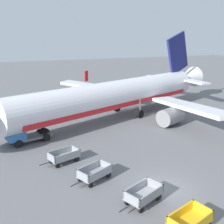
{
  "coord_description": "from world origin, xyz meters",
  "views": [
    {
      "loc": [
        -10.24,
        -13.89,
        10.48
      ],
      "look_at": [
        0.64,
        10.9,
        2.8
      ],
      "focal_mm": 42.73,
      "sensor_mm": 36.0,
      "label": 1
    }
  ],
  "objects_px": {
    "baggage_cart_second_in_row": "(190,221)",
    "baggage_cart_fourth_in_row": "(94,173)",
    "airplane": "(121,95)",
    "baggage_cart_far_end": "(64,156)",
    "baggage_cart_third_in_row": "(143,194)",
    "service_truck_beside_carts": "(20,133)"
  },
  "relations": [
    {
      "from": "airplane",
      "to": "baggage_cart_second_in_row",
      "type": "bearing_deg",
      "value": -105.5
    },
    {
      "from": "baggage_cart_third_in_row",
      "to": "baggage_cart_far_end",
      "type": "bearing_deg",
      "value": 113.21
    },
    {
      "from": "baggage_cart_fourth_in_row",
      "to": "airplane",
      "type": "bearing_deg",
      "value": 57.82
    },
    {
      "from": "baggage_cart_third_in_row",
      "to": "airplane",
      "type": "bearing_deg",
      "value": 68.91
    },
    {
      "from": "baggage_cart_second_in_row",
      "to": "service_truck_beside_carts",
      "type": "relative_size",
      "value": 0.77
    },
    {
      "from": "airplane",
      "to": "baggage_cart_second_in_row",
      "type": "distance_m",
      "value": 22.43
    },
    {
      "from": "airplane",
      "to": "baggage_cart_third_in_row",
      "type": "relative_size",
      "value": 10.23
    },
    {
      "from": "airplane",
      "to": "baggage_cart_third_in_row",
      "type": "bearing_deg",
      "value": -111.09
    },
    {
      "from": "airplane",
      "to": "baggage_cart_third_in_row",
      "type": "xyz_separation_m",
      "value": [
        -7.01,
        -18.18,
        -2.45
      ]
    },
    {
      "from": "airplane",
      "to": "baggage_cart_far_end",
      "type": "relative_size",
      "value": 10.11
    },
    {
      "from": "baggage_cart_second_in_row",
      "to": "baggage_cart_fourth_in_row",
      "type": "distance_m",
      "value": 7.86
    },
    {
      "from": "baggage_cart_far_end",
      "to": "airplane",
      "type": "bearing_deg",
      "value": 45.14
    },
    {
      "from": "baggage_cart_far_end",
      "to": "service_truck_beside_carts",
      "type": "height_order",
      "value": "service_truck_beside_carts"
    },
    {
      "from": "baggage_cart_second_in_row",
      "to": "baggage_cart_third_in_row",
      "type": "xyz_separation_m",
      "value": [
        -1.05,
        3.31,
        0.0
      ]
    },
    {
      "from": "baggage_cart_second_in_row",
      "to": "service_truck_beside_carts",
      "type": "xyz_separation_m",
      "value": [
        -7.4,
        16.99,
        0.5
      ]
    },
    {
      "from": "baggage_cart_far_end",
      "to": "service_truck_beside_carts",
      "type": "bearing_deg",
      "value": 116.98
    },
    {
      "from": "baggage_cart_far_end",
      "to": "service_truck_beside_carts",
      "type": "distance_m",
      "value": 6.64
    },
    {
      "from": "baggage_cart_far_end",
      "to": "service_truck_beside_carts",
      "type": "relative_size",
      "value": 0.77
    },
    {
      "from": "baggage_cart_fourth_in_row",
      "to": "baggage_cart_far_end",
      "type": "height_order",
      "value": "same"
    },
    {
      "from": "baggage_cart_second_in_row",
      "to": "baggage_cart_fourth_in_row",
      "type": "xyz_separation_m",
      "value": [
        -2.99,
        7.27,
        0.0
      ]
    },
    {
      "from": "baggage_cart_third_in_row",
      "to": "baggage_cart_far_end",
      "type": "height_order",
      "value": "same"
    },
    {
      "from": "service_truck_beside_carts",
      "to": "baggage_cart_fourth_in_row",
      "type": "bearing_deg",
      "value": -65.58
    }
  ]
}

